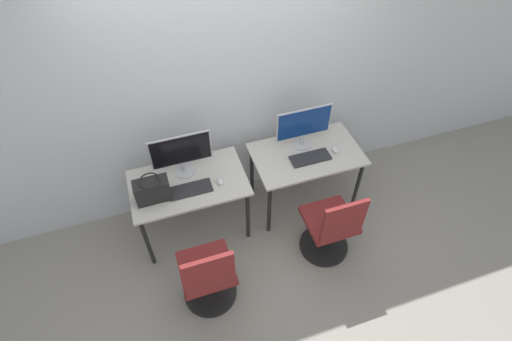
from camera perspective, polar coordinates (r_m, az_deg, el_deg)
ground_plane at (r=4.12m, az=0.58°, el=-9.41°), size 20.00×20.00×0.00m
wall_back at (r=3.64m, az=-3.29°, el=12.91°), size 12.00×0.05×2.80m
desk_left at (r=3.75m, az=-9.53°, el=-2.50°), size 1.06×0.64×0.71m
monitor_left at (r=3.60m, az=-10.62°, el=2.50°), size 0.55×0.19×0.44m
keyboard_left at (r=3.61m, az=-9.37°, el=-2.69°), size 0.39×0.16×0.02m
mouse_left at (r=3.63m, az=-5.15°, el=-1.54°), size 0.06×0.09×0.03m
office_chair_left at (r=3.48m, az=-6.80°, el=-14.96°), size 0.48×0.48×0.91m
desk_right at (r=3.98m, az=7.18°, el=1.60°), size 1.06×0.64×0.71m
monitor_right at (r=3.84m, az=6.83°, el=6.41°), size 0.55×0.19×0.44m
keyboard_right at (r=3.86m, az=7.76°, el=1.81°), size 0.39×0.16×0.02m
mouse_right at (r=3.97m, az=11.27°, el=2.89°), size 0.06×0.09×0.03m
office_chair_right at (r=3.78m, az=10.63°, el=-8.17°), size 0.48×0.48×0.91m
handbag at (r=3.53m, az=-14.61°, el=-2.72°), size 0.30×0.18×0.25m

